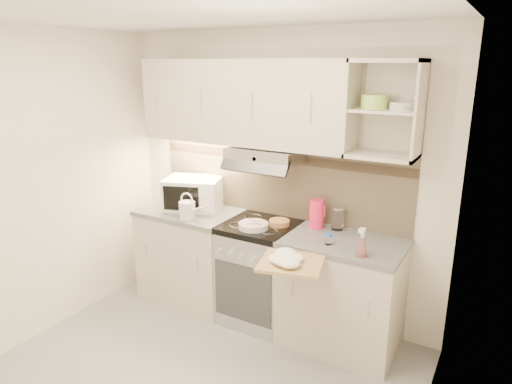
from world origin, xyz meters
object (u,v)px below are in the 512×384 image
at_px(microwave, 193,193).
at_px(glass_jar, 338,218).
at_px(spray_bottle, 362,244).
at_px(watering_can, 188,209).
at_px(electric_range, 260,272).
at_px(pink_pitcher, 317,214).
at_px(cutting_board, 291,263).
at_px(plate_stack, 253,226).

height_order(microwave, glass_jar, microwave).
height_order(microwave, spray_bottle, microwave).
bearing_deg(watering_can, spray_bottle, -6.46).
distance_m(electric_range, pink_pitcher, 0.74).
relative_size(pink_pitcher, cutting_board, 0.55).
distance_m(watering_can, cutting_board, 1.21).
bearing_deg(plate_stack, microwave, 165.93).
xyz_separation_m(electric_range, cutting_board, (0.55, -0.52, 0.42)).
distance_m(watering_can, spray_bottle, 1.57).
xyz_separation_m(electric_range, plate_stack, (0.00, -0.12, 0.47)).
bearing_deg(cutting_board, spray_bottle, 22.69).
distance_m(microwave, cutting_board, 1.45).
bearing_deg(pink_pitcher, cutting_board, -100.19).
bearing_deg(electric_range, spray_bottle, -13.03).
xyz_separation_m(spray_bottle, cutting_board, (-0.40, -0.30, -0.12)).
bearing_deg(plate_stack, glass_jar, 27.71).
distance_m(plate_stack, pink_pitcher, 0.53).
bearing_deg(watering_can, glass_jar, 12.30).
distance_m(watering_can, pink_pitcher, 1.12).
bearing_deg(plate_stack, electric_range, 91.88).
xyz_separation_m(electric_range, glass_jar, (0.61, 0.20, 0.55)).
relative_size(microwave, spray_bottle, 2.67).
height_order(microwave, pink_pitcher, microwave).
height_order(plate_stack, spray_bottle, spray_bottle).
distance_m(plate_stack, spray_bottle, 0.95).
relative_size(microwave, pink_pitcher, 2.53).
distance_m(glass_jar, spray_bottle, 0.54).
bearing_deg(plate_stack, pink_pitcher, 31.86).
bearing_deg(cutting_board, glass_jar, 70.88).
bearing_deg(electric_range, watering_can, -162.26).
xyz_separation_m(plate_stack, glass_jar, (0.61, 0.32, 0.07)).
height_order(plate_stack, pink_pitcher, pink_pitcher).
distance_m(spray_bottle, cutting_board, 0.52).
bearing_deg(spray_bottle, plate_stack, 172.47).
relative_size(electric_range, plate_stack, 3.63).
height_order(plate_stack, cutting_board, plate_stack).
bearing_deg(spray_bottle, watering_can, 177.67).
bearing_deg(microwave, plate_stack, -33.80).
relative_size(watering_can, pink_pitcher, 1.16).
relative_size(electric_range, glass_jar, 4.65).
bearing_deg(spray_bottle, microwave, 168.83).
relative_size(pink_pitcher, glass_jar, 1.24).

